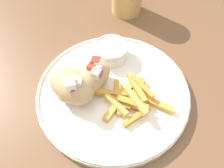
{
  "coord_description": "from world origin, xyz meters",
  "views": [
    {
      "loc": [
        -0.03,
        -0.24,
        1.12
      ],
      "look_at": [
        -0.0,
        0.01,
        0.77
      ],
      "focal_mm": 35.0,
      "sensor_mm": 36.0,
      "label": 1
    }
  ],
  "objects_px": {
    "pita_sandwich_near": "(72,85)",
    "pita_sandwich_far": "(85,81)",
    "plate": "(112,91)",
    "sauce_ramekin": "(111,50)",
    "fries_pile": "(130,99)"
  },
  "relations": [
    {
      "from": "plate",
      "to": "pita_sandwich_far",
      "type": "relative_size",
      "value": 2.32
    },
    {
      "from": "pita_sandwich_far",
      "to": "sauce_ramekin",
      "type": "distance_m",
      "value": 0.1
    },
    {
      "from": "pita_sandwich_near",
      "to": "pita_sandwich_far",
      "type": "bearing_deg",
      "value": 67.59
    },
    {
      "from": "plate",
      "to": "pita_sandwich_far",
      "type": "bearing_deg",
      "value": 169.28
    },
    {
      "from": "fries_pile",
      "to": "plate",
      "type": "bearing_deg",
      "value": 134.03
    },
    {
      "from": "plate",
      "to": "fries_pile",
      "type": "distance_m",
      "value": 0.05
    },
    {
      "from": "pita_sandwich_far",
      "to": "fries_pile",
      "type": "distance_m",
      "value": 0.09
    },
    {
      "from": "plate",
      "to": "fries_pile",
      "type": "bearing_deg",
      "value": -45.97
    },
    {
      "from": "pita_sandwich_near",
      "to": "sauce_ramekin",
      "type": "distance_m",
      "value": 0.13
    },
    {
      "from": "plate",
      "to": "pita_sandwich_near",
      "type": "bearing_deg",
      "value": -179.68
    },
    {
      "from": "plate",
      "to": "sauce_ramekin",
      "type": "relative_size",
      "value": 4.11
    },
    {
      "from": "fries_pile",
      "to": "sauce_ramekin",
      "type": "height_order",
      "value": "sauce_ramekin"
    },
    {
      "from": "plate",
      "to": "pita_sandwich_near",
      "type": "height_order",
      "value": "pita_sandwich_near"
    },
    {
      "from": "plate",
      "to": "pita_sandwich_far",
      "type": "height_order",
      "value": "pita_sandwich_far"
    },
    {
      "from": "pita_sandwich_near",
      "to": "pita_sandwich_far",
      "type": "height_order",
      "value": "pita_sandwich_near"
    }
  ]
}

